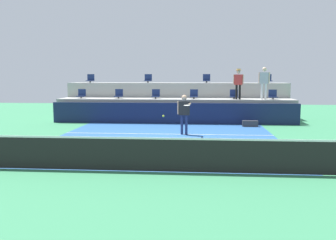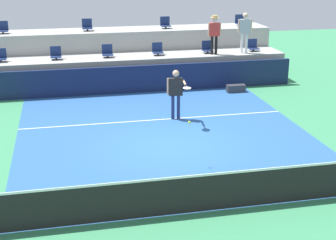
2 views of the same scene
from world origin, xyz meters
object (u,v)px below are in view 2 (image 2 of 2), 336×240
at_px(stadium_chair_lower_far_right, 253,46).
at_px(stadium_chair_upper_left, 87,26).
at_px(stadium_chair_upper_far_right, 240,21).
at_px(stadium_chair_upper_far_left, 3,28).
at_px(tennis_ball, 189,122).
at_px(equipment_bag, 236,88).
at_px(stadium_chair_lower_right, 207,48).
at_px(tennis_player, 176,90).
at_px(stadium_chair_lower_mid_right, 158,50).
at_px(spectator_with_hat, 214,31).
at_px(spectator_in_grey, 245,29).
at_px(stadium_chair_lower_left, 56,54).
at_px(stadium_chair_lower_far_left, 1,56).
at_px(stadium_chair_lower_mid_left, 107,52).
at_px(stadium_chair_upper_right, 165,23).

bearing_deg(stadium_chair_lower_far_right, stadium_chair_upper_left, 165.78).
bearing_deg(stadium_chair_upper_far_right, stadium_chair_upper_far_left, 180.00).
xyz_separation_m(tennis_ball, equipment_bag, (3.69, 6.64, -1.06)).
xyz_separation_m(stadium_chair_lower_right, tennis_player, (-2.53, -4.89, -0.42)).
bearing_deg(stadium_chair_upper_far_right, stadium_chair_lower_mid_right, -157.35).
bearing_deg(spectator_with_hat, stadium_chair_upper_left, 157.17).
height_order(stadium_chair_upper_left, stadium_chair_upper_far_right, same).
distance_m(stadium_chair_lower_mid_right, spectator_in_grey, 3.84).
distance_m(stadium_chair_lower_far_right, stadium_chair_upper_far_left, 10.85).
bearing_deg(stadium_chair_upper_far_left, stadium_chair_lower_far_right, -9.58).
bearing_deg(stadium_chair_lower_left, stadium_chair_upper_far_left, 140.04).
bearing_deg(stadium_chair_lower_far_left, stadium_chair_lower_left, 0.00).
height_order(tennis_ball, equipment_bag, tennis_ball).
distance_m(stadium_chair_lower_far_left, stadium_chair_lower_mid_right, 6.38).
bearing_deg(equipment_bag, stadium_chair_lower_right, 107.40).
height_order(stadium_chair_upper_far_right, tennis_player, stadium_chair_upper_far_right).
distance_m(stadium_chair_lower_left, stadium_chair_lower_mid_left, 2.10).
relative_size(stadium_chair_upper_far_right, tennis_ball, 7.65).
xyz_separation_m(stadium_chair_lower_far_left, stadium_chair_upper_left, (3.57, 1.80, 0.85)).
relative_size(stadium_chair_upper_far_left, spectator_with_hat, 0.32).
relative_size(stadium_chair_lower_far_left, stadium_chair_lower_mid_left, 1.00).
height_order(stadium_chair_lower_mid_left, tennis_player, stadium_chair_lower_mid_left).
distance_m(stadium_chair_upper_right, spectator_in_grey, 3.72).
bearing_deg(stadium_chair_lower_mid_right, stadium_chair_upper_left, 147.36).
xyz_separation_m(stadium_chair_lower_far_right, stadium_chair_upper_far_left, (-10.67, 1.80, 0.85)).
bearing_deg(tennis_ball, stadium_chair_lower_left, 111.24).
xyz_separation_m(stadium_chair_upper_far_left, stadium_chair_upper_left, (3.57, 0.00, 0.00)).
relative_size(stadium_chair_lower_right, tennis_player, 0.30).
height_order(stadium_chair_lower_far_left, stadium_chair_upper_right, stadium_chair_upper_right).
distance_m(stadium_chair_lower_mid_right, tennis_ball, 8.73).
height_order(stadium_chair_lower_left, stadium_chair_upper_far_left, stadium_chair_upper_far_left).
height_order(stadium_chair_lower_far_right, stadium_chair_upper_far_left, stadium_chair_upper_far_left).
height_order(stadium_chair_upper_far_left, spectator_with_hat, spectator_with_hat).
bearing_deg(stadium_chair_upper_far_right, tennis_player, -124.77).
xyz_separation_m(stadium_chair_upper_far_left, equipment_bag, (9.21, -3.84, -2.16)).
bearing_deg(stadium_chair_upper_far_left, spectator_with_hat, -14.00).
distance_m(stadium_chair_lower_far_left, stadium_chair_lower_mid_left, 4.25).
relative_size(stadium_chair_lower_far_left, stadium_chair_upper_far_left, 1.00).
relative_size(stadium_chair_upper_far_right, spectator_in_grey, 0.30).
bearing_deg(stadium_chair_upper_far_right, equipment_bag, -111.06).
relative_size(stadium_chair_lower_left, stadium_chair_upper_far_right, 1.00).
relative_size(spectator_in_grey, equipment_bag, 2.27).
xyz_separation_m(stadium_chair_lower_right, spectator_with_hat, (0.18, -0.38, 0.78)).
xyz_separation_m(stadium_chair_lower_mid_left, stadium_chair_upper_left, (-0.68, 1.80, 0.85)).
xyz_separation_m(stadium_chair_upper_left, tennis_player, (2.48, -6.69, -1.27)).
xyz_separation_m(stadium_chair_lower_far_left, stadium_chair_upper_right, (7.10, 1.80, 0.85)).
height_order(stadium_chair_lower_mid_right, spectator_in_grey, spectator_in_grey).
distance_m(stadium_chair_lower_far_right, tennis_player, 6.74).
relative_size(stadium_chair_lower_far_right, stadium_chair_upper_far_left, 1.00).
distance_m(stadium_chair_lower_far_left, stadium_chair_lower_left, 2.15).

